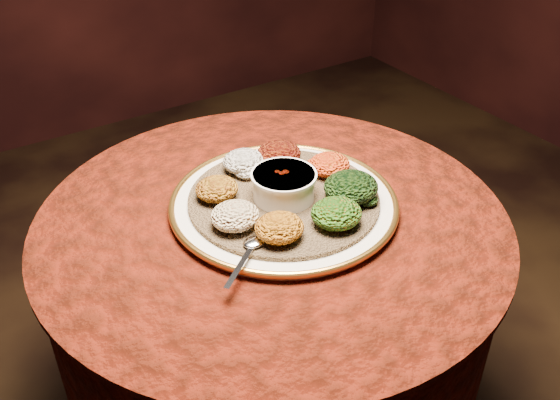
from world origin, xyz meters
TOP-DOWN VIEW (x-y plane):
  - table at (0.00, 0.00)m, footprint 0.96×0.96m
  - platter at (0.03, 0.01)m, footprint 0.47×0.47m
  - injera at (0.03, 0.01)m, footprint 0.52×0.52m
  - stew_bowl at (0.03, 0.01)m, footprint 0.13×0.13m
  - spoon at (-0.10, -0.10)m, footprint 0.13×0.10m
  - portion_ayib at (0.02, 0.14)m, footprint 0.09×0.09m
  - portion_kitfo at (0.10, 0.13)m, footprint 0.10×0.09m
  - portion_tikil at (0.17, 0.03)m, footprint 0.09×0.08m
  - portion_gomen at (0.14, -0.07)m, footprint 0.11×0.11m
  - portion_mixveg at (0.07, -0.12)m, footprint 0.10×0.09m
  - portion_kik at (-0.05, -0.10)m, footprint 0.09×0.09m
  - portion_timatim at (-0.10, -0.02)m, footprint 0.09×0.09m
  - portion_shiro at (-0.08, 0.08)m, footprint 0.09×0.08m

SIDE VIEW (x-z plane):
  - table at x=0.00m, z-range 0.19..0.92m
  - platter at x=0.03m, z-range 0.73..0.76m
  - injera at x=0.03m, z-range 0.75..0.76m
  - spoon at x=-0.10m, z-range 0.76..0.77m
  - portion_shiro at x=-0.08m, z-range 0.76..0.80m
  - portion_tikil at x=0.17m, z-range 0.76..0.80m
  - portion_ayib at x=0.02m, z-range 0.76..0.81m
  - portion_kik at x=-0.05m, z-range 0.76..0.81m
  - portion_timatim at x=-0.10m, z-range 0.76..0.81m
  - portion_kitfo at x=0.10m, z-range 0.76..0.81m
  - portion_mixveg at x=0.07m, z-range 0.76..0.81m
  - portion_gomen at x=0.14m, z-range 0.76..0.82m
  - stew_bowl at x=0.03m, z-range 0.77..0.82m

